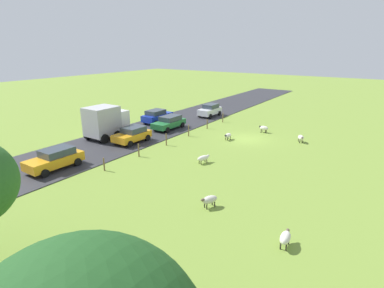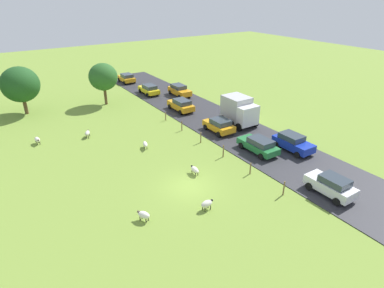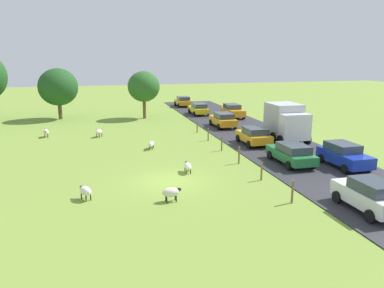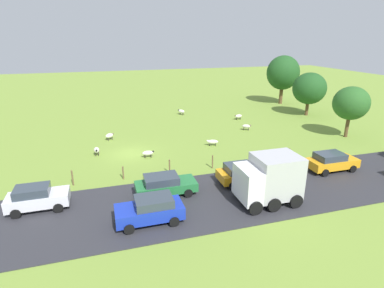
% 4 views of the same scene
% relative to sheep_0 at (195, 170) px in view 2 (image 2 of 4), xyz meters
% --- Properties ---
extents(ground_plane, '(160.00, 160.00, 0.00)m').
position_rel_sheep_0_xyz_m(ground_plane, '(-1.55, -1.45, -0.46)').
color(ground_plane, olive).
extents(road_strip, '(8.00, 80.00, 0.06)m').
position_rel_sheep_0_xyz_m(road_strip, '(9.36, -1.45, -0.43)').
color(road_strip, '#2D2D33').
rests_on(road_strip, ground_plane).
extents(sheep_0, '(0.50, 1.19, 0.70)m').
position_rel_sheep_0_xyz_m(sheep_0, '(0.00, 0.00, 0.00)').
color(sheep_0, silver).
rests_on(sheep_0, ground_plane).
extents(sheep_1, '(1.07, 0.54, 0.80)m').
position_rel_sheep_0_xyz_m(sheep_1, '(-2.10, -4.79, 0.07)').
color(sheep_1, silver).
rests_on(sheep_1, ground_plane).
extents(sheep_2, '(0.91, 1.07, 0.77)m').
position_rel_sheep_0_xyz_m(sheep_2, '(-6.64, -3.35, 0.04)').
color(sheep_2, silver).
rests_on(sheep_2, ground_plane).
extents(sheep_4, '(0.58, 1.17, 0.76)m').
position_rel_sheep_0_xyz_m(sheep_4, '(-10.69, 14.50, 0.05)').
color(sheep_4, silver).
rests_on(sheep_4, ground_plane).
extents(sheep_5, '(0.88, 1.16, 0.76)m').
position_rel_sheep_0_xyz_m(sheep_5, '(-5.66, 13.27, 0.05)').
color(sheep_5, beige).
rests_on(sheep_5, ground_plane).
extents(sheep_6, '(0.78, 1.30, 0.68)m').
position_rel_sheep_0_xyz_m(sheep_6, '(-1.43, 7.20, -0.01)').
color(sheep_6, silver).
rests_on(sheep_6, ground_plane).
extents(tree_0, '(4.78, 4.78, 6.28)m').
position_rel_sheep_0_xyz_m(tree_0, '(-10.20, 25.36, 3.52)').
color(tree_0, brown).
rests_on(tree_0, ground_plane).
extents(tree_1, '(3.98, 3.98, 5.90)m').
position_rel_sheep_0_xyz_m(tree_1, '(0.09, 23.31, 3.52)').
color(tree_1, brown).
rests_on(tree_1, ground_plane).
extents(fence_post_0, '(0.12, 0.12, 1.28)m').
position_rel_sheep_0_xyz_m(fence_post_0, '(4.19, -6.63, 0.18)').
color(fence_post_0, brown).
rests_on(fence_post_0, ground_plane).
extents(fence_post_1, '(0.12, 0.12, 1.13)m').
position_rel_sheep_0_xyz_m(fence_post_1, '(4.19, -2.71, 0.10)').
color(fence_post_1, brown).
rests_on(fence_post_1, ground_plane).
extents(fence_post_2, '(0.12, 0.12, 1.29)m').
position_rel_sheep_0_xyz_m(fence_post_2, '(4.19, 1.21, 0.18)').
color(fence_post_2, brown).
rests_on(fence_post_2, ground_plane).
extents(fence_post_3, '(0.12, 0.12, 1.23)m').
position_rel_sheep_0_xyz_m(fence_post_3, '(4.19, 5.13, 0.15)').
color(fence_post_3, brown).
rests_on(fence_post_3, ground_plane).
extents(fence_post_4, '(0.12, 0.12, 1.20)m').
position_rel_sheep_0_xyz_m(fence_post_4, '(4.19, 9.05, 0.13)').
color(fence_post_4, brown).
rests_on(fence_post_4, ground_plane).
extents(fence_post_5, '(0.12, 0.12, 1.09)m').
position_rel_sheep_0_xyz_m(fence_post_5, '(4.19, 12.97, 0.08)').
color(fence_post_5, brown).
rests_on(fence_post_5, ground_plane).
extents(truck_0, '(2.88, 4.28, 3.44)m').
position_rel_sheep_0_xyz_m(truck_0, '(10.93, 6.81, 1.41)').
color(truck_0, white).
rests_on(truck_0, road_strip).
extents(car_0, '(2.10, 4.36, 1.61)m').
position_rel_sheep_0_xyz_m(car_0, '(7.68, 14.89, 0.43)').
color(car_0, orange).
rests_on(car_0, road_strip).
extents(car_1, '(2.05, 4.40, 1.67)m').
position_rel_sheep_0_xyz_m(car_1, '(11.05, 20.91, 0.46)').
color(car_1, orange).
rests_on(car_1, road_strip).
extents(car_2, '(2.03, 4.33, 1.51)m').
position_rel_sheep_0_xyz_m(car_2, '(7.46, 24.23, 0.39)').
color(car_2, yellow).
rests_on(car_2, road_strip).
extents(car_3, '(2.10, 4.48, 1.52)m').
position_rel_sheep_0_xyz_m(car_3, '(7.81, 0.02, 0.39)').
color(car_3, '#237238').
rests_on(car_3, road_strip).
extents(car_4, '(2.09, 3.92, 1.53)m').
position_rel_sheep_0_xyz_m(car_4, '(7.30, 32.81, 0.39)').
color(car_4, orange).
rests_on(car_4, road_strip).
extents(car_5, '(2.10, 4.24, 1.67)m').
position_rel_sheep_0_xyz_m(car_5, '(11.05, -1.56, 0.46)').
color(car_5, '#1933B2').
rests_on(car_5, road_strip).
extents(car_6, '(1.95, 3.95, 1.68)m').
position_rel_sheep_0_xyz_m(car_6, '(7.36, -8.67, 0.46)').
color(car_6, silver).
rests_on(car_6, road_strip).
extents(car_7, '(2.19, 3.92, 1.57)m').
position_rel_sheep_0_xyz_m(car_7, '(7.63, 6.34, 0.41)').
color(car_7, orange).
rests_on(car_7, road_strip).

